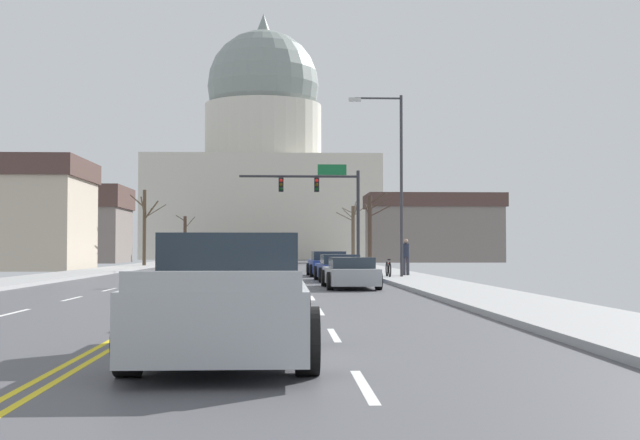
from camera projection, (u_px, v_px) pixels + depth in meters
ground at (225, 280)px, 37.98m from camera, size 20.00×180.00×0.20m
signal_gantry at (325, 194)px, 54.44m from camera, size 7.91×0.41×6.83m
street_lamp_right at (395, 169)px, 38.90m from camera, size 2.54×0.24×8.52m
capitol_building at (263, 165)px, 112.33m from camera, size 30.40×18.49×33.39m
sedan_near_00 at (271, 263)px, 49.35m from camera, size 2.03×4.73×1.21m
sedan_near_01 at (328, 264)px, 43.64m from camera, size 2.20×4.53×1.30m
sedan_near_02 at (339, 268)px, 37.01m from camera, size 2.12×4.61×1.19m
sedan_near_03 at (350, 273)px, 30.42m from camera, size 2.00×4.68×1.14m
sedan_near_04 at (262, 280)px, 23.40m from camera, size 2.19×4.65×1.19m
sedan_near_05 at (239, 292)px, 16.86m from camera, size 2.05×4.46×1.22m
pickup_truck_near_06 at (228, 301)px, 11.32m from camera, size 2.34×5.25×1.69m
sedan_oncoming_00 at (223, 260)px, 59.74m from camera, size 2.12×4.51×1.25m
sedan_oncoming_01 at (231, 259)px, 67.78m from camera, size 2.06×4.50×1.16m
sedan_oncoming_02 at (202, 257)px, 79.08m from camera, size 2.11×4.28×1.26m
flank_building_00 at (13, 214)px, 55.54m from camera, size 9.71×8.86×7.42m
flank_building_01 at (69, 224)px, 82.05m from camera, size 11.32×9.32×7.52m
flank_building_02 at (433, 228)px, 86.05m from camera, size 13.92×7.46×7.02m
bare_tree_00 at (371, 228)px, 58.17m from camera, size 1.79×1.75×5.20m
bare_tree_01 at (185, 237)px, 90.68m from camera, size 2.15×1.66×4.92m
bare_tree_02 at (353, 232)px, 72.00m from camera, size 2.44×2.54×5.44m
bare_tree_03 at (145, 224)px, 63.40m from camera, size 2.59×1.58×5.78m
pedestrian_00 at (406, 255)px, 40.69m from camera, size 0.35×0.34×1.77m
bicycle_parked at (388, 269)px, 38.71m from camera, size 0.12×1.77×0.85m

